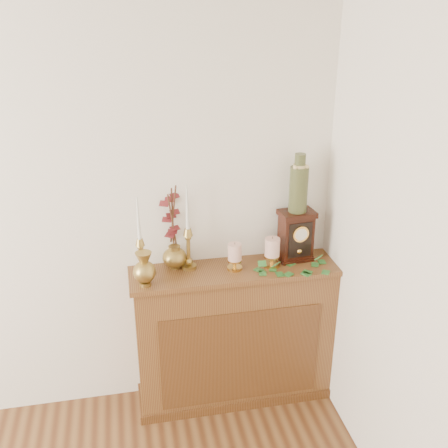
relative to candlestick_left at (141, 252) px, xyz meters
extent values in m
cube|color=brown|center=(0.54, -0.01, -0.64)|extent=(1.20, 0.30, 0.90)
cube|color=brown|center=(0.54, -0.16, -0.68)|extent=(0.96, 0.01, 0.63)
cube|color=brown|center=(0.54, -0.01, -0.17)|extent=(1.24, 0.34, 0.03)
cube|color=brown|center=(0.54, -0.01, -1.06)|extent=(1.23, 0.33, 0.06)
cylinder|color=#AB8A44|center=(0.00, 0.00, -0.15)|extent=(0.08, 0.08, 0.02)
sphere|color=#AB8A44|center=(0.00, 0.00, -0.12)|extent=(0.04, 0.04, 0.04)
cylinder|color=#AB8A44|center=(0.00, 0.00, -0.05)|extent=(0.02, 0.02, 0.14)
sphere|color=#AB8A44|center=(0.00, 0.00, 0.03)|extent=(0.04, 0.04, 0.04)
cone|color=#AB8A44|center=(0.00, 0.00, 0.06)|extent=(0.05, 0.05, 0.04)
cone|color=silver|center=(0.00, 0.00, 0.20)|extent=(0.02, 0.02, 0.25)
cylinder|color=#AB8A44|center=(0.27, 0.04, -0.15)|extent=(0.09, 0.09, 0.02)
sphere|color=#AB8A44|center=(0.27, 0.04, -0.11)|extent=(0.05, 0.05, 0.05)
cylinder|color=#AB8A44|center=(0.27, 0.04, -0.04)|extent=(0.02, 0.02, 0.15)
sphere|color=#AB8A44|center=(0.27, 0.04, 0.04)|extent=(0.04, 0.04, 0.04)
cone|color=#AB8A44|center=(0.27, 0.04, 0.07)|extent=(0.06, 0.06, 0.04)
cone|color=silver|center=(0.27, 0.04, 0.23)|extent=(0.02, 0.02, 0.27)
cylinder|color=#AB8A44|center=(0.01, -0.11, -0.15)|extent=(0.06, 0.06, 0.02)
sphere|color=#AB8A44|center=(0.01, -0.11, -0.07)|extent=(0.12, 0.12, 0.12)
cone|color=#AB8A44|center=(0.01, -0.11, 0.01)|extent=(0.09, 0.09, 0.06)
cylinder|color=#AB8A44|center=(0.19, 0.07, -0.15)|extent=(0.06, 0.06, 0.01)
ellipsoid|color=#AB8A44|center=(0.19, 0.07, -0.09)|extent=(0.14, 0.14, 0.12)
cylinder|color=#AB8A44|center=(0.19, 0.07, -0.03)|extent=(0.07, 0.07, 0.03)
cylinder|color=#472819|center=(0.19, 0.08, 0.14)|extent=(0.05, 0.08, 0.34)
cylinder|color=#472819|center=(0.19, 0.08, 0.16)|extent=(0.02, 0.07, 0.37)
cylinder|color=#472819|center=(0.20, 0.08, 0.17)|extent=(0.04, 0.13, 0.39)
cylinder|color=gold|center=(0.53, -0.02, -0.15)|extent=(0.09, 0.09, 0.02)
cylinder|color=gold|center=(0.53, -0.02, -0.12)|extent=(0.02, 0.02, 0.04)
cylinder|color=gold|center=(0.53, -0.02, -0.10)|extent=(0.08, 0.08, 0.01)
cylinder|color=beige|center=(0.53, -0.02, -0.05)|extent=(0.08, 0.08, 0.10)
cylinder|color=#472819|center=(0.53, -0.02, 0.01)|extent=(0.00, 0.00, 0.01)
cylinder|color=gold|center=(0.76, -0.02, -0.15)|extent=(0.10, 0.10, 0.02)
cylinder|color=gold|center=(0.76, -0.02, -0.12)|extent=(0.02, 0.02, 0.04)
cylinder|color=gold|center=(0.76, -0.02, -0.09)|extent=(0.09, 0.09, 0.01)
cylinder|color=beige|center=(0.76, -0.02, -0.03)|extent=(0.09, 0.09, 0.11)
cylinder|color=#472819|center=(0.76, -0.02, 0.03)|extent=(0.00, 0.00, 0.01)
cube|color=#286325|center=(0.73, -0.08, -0.15)|extent=(0.06, 0.05, 0.00)
cube|color=#286325|center=(0.99, -0.08, -0.15)|extent=(0.04, 0.05, 0.00)
cube|color=#286325|center=(0.68, -0.04, -0.15)|extent=(0.07, 0.07, 0.00)
cube|color=#286325|center=(0.87, -0.05, -0.15)|extent=(0.06, 0.05, 0.00)
cube|color=#286325|center=(1.02, -0.12, -0.15)|extent=(0.06, 0.07, 0.00)
cube|color=#286325|center=(0.74, -0.15, -0.15)|extent=(0.07, 0.07, 0.00)
cube|color=#286325|center=(0.63, -0.11, -0.15)|extent=(0.07, 0.07, 0.00)
cube|color=#286325|center=(0.65, -0.17, -0.15)|extent=(0.04, 0.05, 0.00)
cube|color=#286325|center=(1.04, -0.15, -0.15)|extent=(0.07, 0.06, 0.00)
cube|color=#286325|center=(0.96, -0.12, -0.15)|extent=(0.05, 0.06, 0.00)
cube|color=#286325|center=(0.89, -0.17, -0.15)|extent=(0.06, 0.06, 0.00)
cube|color=#286325|center=(0.93, -0.15, -0.15)|extent=(0.05, 0.06, 0.00)
cube|color=#286325|center=(0.68, -0.08, -0.10)|extent=(0.06, 0.06, 0.03)
cube|color=#286325|center=(0.74, -0.15, -0.08)|extent=(0.05, 0.06, 0.03)
cube|color=#286325|center=(1.02, -0.09, -0.09)|extent=(0.06, 0.05, 0.03)
cube|color=black|center=(0.92, 0.04, -0.15)|extent=(0.22, 0.16, 0.02)
cube|color=black|center=(0.92, 0.04, -0.01)|extent=(0.20, 0.14, 0.27)
cube|color=black|center=(0.92, 0.04, 0.14)|extent=(0.22, 0.16, 0.03)
cube|color=black|center=(0.93, -0.02, -0.01)|extent=(0.14, 0.02, 0.22)
cylinder|color=gold|center=(0.93, -0.03, 0.03)|extent=(0.10, 0.02, 0.10)
cylinder|color=silver|center=(0.93, -0.03, 0.03)|extent=(0.07, 0.01, 0.07)
sphere|color=gold|center=(0.92, -0.02, -0.08)|extent=(0.03, 0.03, 0.03)
cylinder|color=#162D22|center=(0.92, 0.04, 0.29)|extent=(0.11, 0.11, 0.27)
cylinder|color=#162D22|center=(0.92, 0.04, 0.45)|extent=(0.06, 0.06, 0.09)
cylinder|color=#D5B97B|center=(0.92, 0.04, 0.43)|extent=(0.08, 0.08, 0.02)
camera|label=1|loc=(-0.06, -2.65, 1.29)|focal=42.00mm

